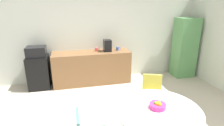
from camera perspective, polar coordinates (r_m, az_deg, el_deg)
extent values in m
cube|color=silver|center=(5.32, -4.23, 8.71)|extent=(6.00, 0.10, 2.60)
cube|color=brown|center=(5.17, -6.26, -1.42)|extent=(2.13, 0.60, 0.90)
cube|color=black|center=(5.21, -21.85, -2.69)|extent=(0.54, 0.54, 0.87)
cube|color=black|center=(5.05, -22.61, 3.29)|extent=(0.48, 0.38, 0.26)
cube|color=#599959|center=(5.95, 21.75, 4.42)|extent=(0.60, 0.50, 1.77)
cylinder|color=white|center=(2.76, 14.10, -13.94)|extent=(1.23, 1.23, 0.03)
cylinder|color=silver|center=(3.72, 14.80, -14.50)|extent=(0.02, 0.02, 0.42)
cylinder|color=silver|center=(3.69, 9.79, -14.39)|extent=(0.02, 0.02, 0.42)
cylinder|color=silver|center=(3.99, 14.32, -12.05)|extent=(0.02, 0.02, 0.42)
cylinder|color=silver|center=(3.96, 9.69, -11.92)|extent=(0.02, 0.02, 0.42)
cube|color=#D8CC4C|center=(3.72, 12.39, -10.23)|extent=(0.54, 0.54, 0.03)
cube|color=#D8CC4C|center=(3.80, 12.41, -6.18)|extent=(0.37, 0.17, 0.38)
cylinder|color=#D8338C|center=(2.75, 14.06, -12.88)|extent=(0.23, 0.23, 0.07)
sphere|color=orange|center=(2.74, 14.38, -12.06)|extent=(0.07, 0.07, 0.07)
sphere|color=orange|center=(2.71, 13.95, -12.38)|extent=(0.07, 0.07, 0.07)
sphere|color=#66B233|center=(2.73, 13.67, -12.19)|extent=(0.07, 0.07, 0.07)
sphere|color=orange|center=(2.71, 14.62, -12.53)|extent=(0.07, 0.07, 0.07)
cylinder|color=#D84C4C|center=(5.11, -4.88, 4.25)|extent=(0.08, 0.08, 0.09)
torus|color=#D84C4C|center=(5.12, -4.24, 4.34)|extent=(0.06, 0.01, 0.06)
cylinder|color=#3F66BF|center=(5.19, 1.73, 4.53)|extent=(0.08, 0.08, 0.09)
torus|color=#3F66BF|center=(5.20, 2.35, 4.61)|extent=(0.06, 0.01, 0.06)
cube|color=black|center=(5.06, -1.47, 5.47)|extent=(0.20, 0.24, 0.32)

